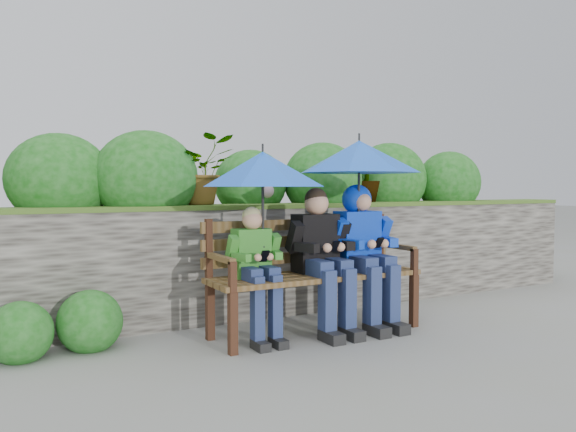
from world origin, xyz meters
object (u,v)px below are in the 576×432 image
boy_left (256,264)px  umbrella_left (263,169)px  park_bench (311,266)px  boy_right (364,242)px  boy_middle (322,252)px  umbrella_right (359,157)px

boy_left → umbrella_left: size_ratio=1.07×
park_bench → umbrella_left: 0.92m
park_bench → boy_right: (0.47, -0.08, 0.18)m
boy_left → boy_right: bearing=-0.2°
boy_middle → park_bench: bearing=118.0°
park_bench → umbrella_left: (-0.47, -0.04, 0.79)m
park_bench → boy_middle: bearing=-62.0°
boy_left → boy_middle: boy_middle is taller
boy_middle → boy_right: bearing=1.4°
umbrella_left → umbrella_right: size_ratio=0.95×
boy_right → park_bench: bearing=170.7°
park_bench → boy_middle: size_ratio=1.51×
park_bench → boy_left: bearing=-172.2°
park_bench → boy_left: size_ratio=1.72×
boy_left → umbrella_left: 0.73m
boy_left → boy_middle: 0.59m
park_bench → boy_middle: 0.16m
boy_right → umbrella_left: (-0.94, 0.03, 0.61)m
boy_right → boy_middle: bearing=-178.6°
boy_middle → boy_right: size_ratio=0.98×
umbrella_right → boy_middle: bearing=-175.8°
park_bench → boy_left: (-0.54, -0.07, 0.06)m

